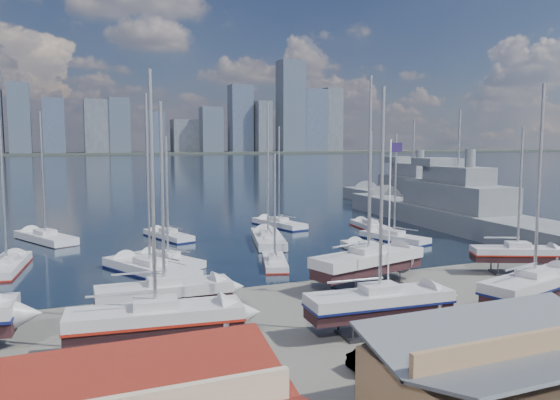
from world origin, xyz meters
name	(u,v)px	position (x,y,z in m)	size (l,w,h in m)	color
ground	(342,317)	(0.00, -10.00, 0.00)	(1400.00, 1400.00, 0.00)	#605E59
water	(85,164)	(0.00, 300.00, -0.15)	(1400.00, 600.00, 0.40)	#192839
far_shore	(71,154)	(0.00, 560.00, 1.10)	(1400.00, 80.00, 2.20)	#2D332D
skyline	(61,116)	(-7.83, 553.76, 39.09)	(639.14, 43.80, 107.69)	#475166
shed_grey	(523,376)	(0.00, -26.00, 2.15)	(12.60, 8.40, 4.17)	#8C6B4C
sailboat_cradle_1	(156,319)	(-13.31, -11.88, 2.09)	(10.36, 4.03, 16.29)	#2D2D33
sailboat_cradle_2	(165,293)	(-11.71, -6.17, 2.02)	(9.18, 2.81, 14.96)	#2D2D33
sailboat_cradle_3	(380,302)	(0.59, -13.88, 2.06)	(9.88, 3.41, 15.72)	#2D2D33
sailboat_cradle_4	(368,261)	(6.11, -3.59, 2.17)	(11.39, 5.79, 17.77)	#2D2D33
sailboat_cradle_5	(534,285)	(13.05, -14.70, 2.09)	(10.51, 5.24, 16.33)	#2D2D33
sailboat_cradle_6	(517,253)	(21.45, -5.12, 1.95)	(8.54, 5.62, 13.66)	#2D2D33
sailboat_moored_1	(7,268)	(-22.85, 14.57, 0.31)	(4.23, 10.39, 15.08)	black
sailboat_moored_2	(46,239)	(-19.58, 29.79, 0.32)	(7.58, 11.34, 16.74)	black
sailboat_moored_3	(150,271)	(-10.43, 7.76, 0.31)	(7.86, 11.97, 17.46)	black
sailboat_moored_4	(168,261)	(-8.00, 11.51, 0.32)	(6.07, 9.16, 13.51)	black
sailboat_moored_5	(168,237)	(-5.10, 26.08, 0.31)	(5.14, 9.51, 13.70)	black
sailboat_moored_6	(275,263)	(1.66, 6.60, 0.31)	(4.53, 8.11, 11.69)	black
sailboat_moored_7	(268,241)	(5.47, 18.14, 0.32)	(6.34, 12.23, 17.79)	black
sailboat_moored_8	(279,225)	(11.76, 29.73, 0.31)	(5.17, 10.61, 15.29)	black
sailboat_moored_9	(369,252)	(13.37, 7.78, 0.32)	(3.24, 9.51, 14.13)	black
sailboat_moored_10	(394,239)	(20.65, 13.62, 0.31)	(5.32, 9.70, 13.97)	black
sailboat_moored_11	(370,227)	(22.97, 22.93, 0.31)	(3.94, 9.55, 13.85)	black
naval_ship_east	(456,217)	(34.80, 18.85, 1.67)	(13.17, 52.94, 18.71)	slate
naval_ship_west	(412,200)	(43.23, 40.77, 1.66)	(10.25, 45.23, 18.04)	slate
car_a	(223,388)	(-11.49, -19.15, 0.75)	(1.78, 4.41, 1.50)	gray
car_b	(383,356)	(-2.26, -18.64, 0.66)	(1.41, 4.03, 1.33)	gray
car_c	(496,332)	(6.33, -18.06, 0.66)	(2.18, 4.72, 1.31)	gray
flagpole	(390,207)	(5.84, -7.16, 7.24)	(1.10, 0.12, 12.51)	white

